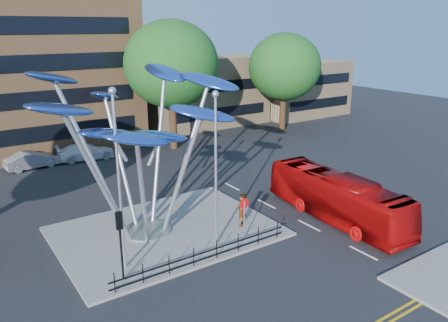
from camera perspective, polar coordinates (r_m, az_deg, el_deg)
ground at (r=21.80m, az=2.31°, el=-14.47°), size 120.00×120.00×0.00m
traffic_island at (r=25.82m, az=-7.54°, el=-9.07°), size 12.00×9.00×0.15m
low_building_near at (r=52.93m, az=-3.04°, el=9.13°), size 15.00×8.00×8.00m
low_building_far at (r=59.91m, az=9.68°, el=9.38°), size 12.00×8.00×7.00m
tree_right at (r=41.65m, az=-6.91°, el=12.42°), size 8.80×8.80×12.11m
tree_far at (r=49.73m, az=7.91°, el=12.07°), size 8.00×8.00×10.81m
leaf_sculpture at (r=23.80m, az=-11.24°, el=5.81°), size 12.72×9.54×9.51m
street_lamp_left at (r=20.43m, az=-13.69°, el=-0.63°), size 0.36×0.36×8.80m
street_lamp_right at (r=22.22m, az=-1.08°, el=0.61°), size 0.36×0.36×8.30m
traffic_light_island at (r=20.41m, az=-13.45°, el=-8.94°), size 0.28×0.18×3.42m
no_entry_sign_island at (r=23.80m, az=2.65°, el=-6.67°), size 0.60×0.10×2.45m
pedestrian_railing_front at (r=22.25m, az=-2.45°, el=-12.12°), size 10.00×0.06×1.00m
red_bus at (r=27.60m, az=14.48°, el=-4.62°), size 3.04×10.43×2.87m
pedestrian at (r=25.77m, az=2.32°, el=-6.37°), size 0.85×0.83×1.98m
parked_car_mid at (r=39.84m, az=-23.76°, el=0.12°), size 4.54×1.95×1.45m
parked_car_right at (r=40.79m, az=-17.60°, el=1.18°), size 5.21×2.56×1.46m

